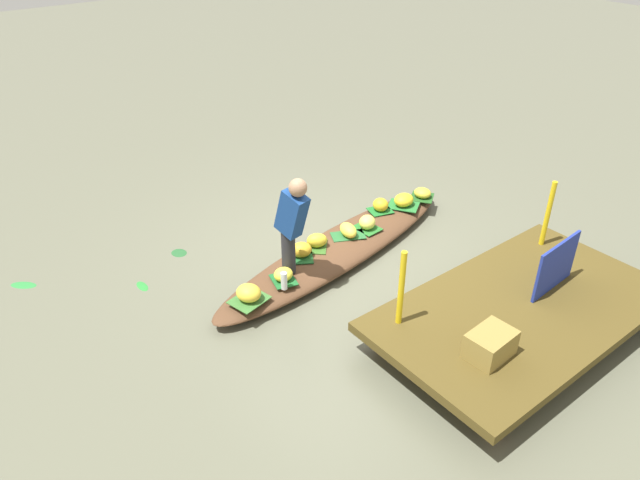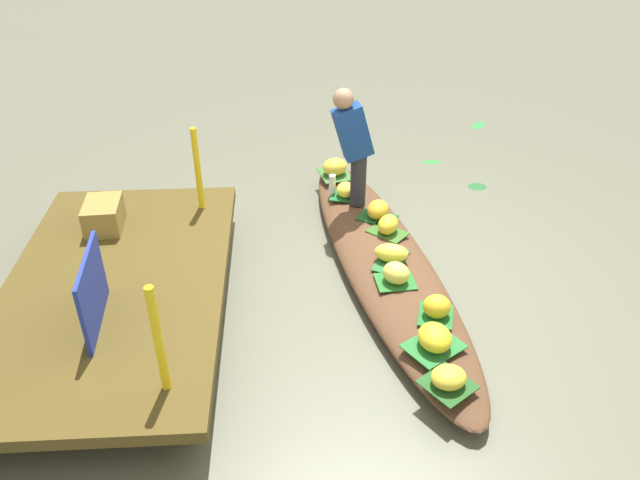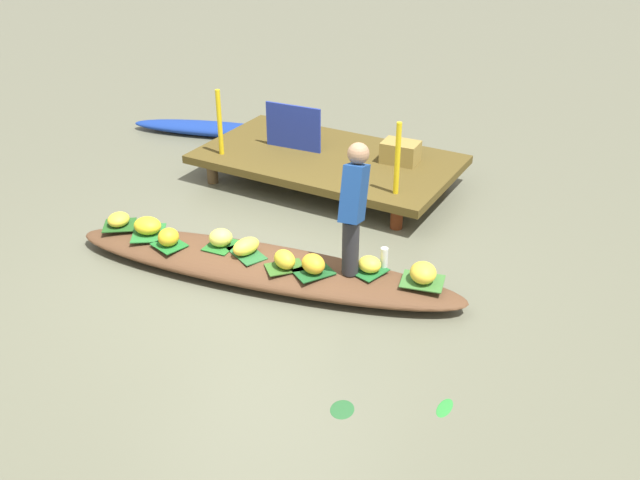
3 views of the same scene
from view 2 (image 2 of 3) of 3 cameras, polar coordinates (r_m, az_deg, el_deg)
The scene contains 30 objects.
canal_water at distance 5.98m, azimuth 5.74°, elevation -2.81°, with size 40.00×40.00×0.00m, color #5F604D.
dock_platform at distance 5.50m, azimuth -17.94°, elevation -4.11°, with size 3.20×1.80×0.36m.
vendor_boat at distance 5.91m, azimuth 5.80°, elevation -1.92°, with size 4.11×0.80×0.22m, color brown.
leaf_mat_0 at distance 5.47m, azimuth 6.80°, elevation -3.72°, with size 0.33×0.27×0.01m, color #246926.
banana_bunch_0 at distance 5.42m, azimuth 6.86°, elevation -2.96°, with size 0.24×0.21×0.18m, color #E5E357.
leaf_mat_1 at distance 6.35m, azimuth 5.20°, elevation 2.04°, with size 0.36×0.27×0.01m, color #1A5424.
banana_bunch_1 at distance 6.30m, azimuth 5.24°, elevation 2.74°, with size 0.25×0.21×0.18m, color gold.
leaf_mat_2 at distance 5.16m, azimuth 10.37°, elevation -6.68°, with size 0.31×0.27×0.01m, color #1D6928.
banana_bunch_2 at distance 5.10m, azimuth 10.47°, elevation -5.90°, with size 0.22×0.21×0.18m, color gold.
leaf_mat_3 at distance 7.15m, azimuth 1.33°, elevation 5.93°, with size 0.39×0.32×0.01m, color #396E2F.
banana_bunch_3 at distance 7.11m, azimuth 1.34°, elevation 6.60°, with size 0.28×0.25×0.19m, color yellow.
leaf_mat_4 at distance 5.72m, azimuth 6.40°, elevation -1.84°, with size 0.43×0.24×0.01m, color #26622F.
banana_bunch_4 at distance 5.68m, azimuth 6.45°, elevation -1.17°, with size 0.31×0.19×0.16m, color yellow.
leaf_mat_5 at distance 6.12m, azimuth 6.10°, elevation 0.70°, with size 0.36×0.24×0.01m, color #346222.
banana_bunch_5 at distance 6.07m, azimuth 6.14°, elevation 1.40°, with size 0.26×0.18×0.18m, color yellow.
leaf_mat_6 at distance 4.88m, azimuth 10.19°, elevation -9.39°, with size 0.41×0.32×0.01m, color #246E2E.
banana_bunch_6 at distance 4.82m, azimuth 10.29°, elevation -8.61°, with size 0.29×0.25×0.18m, color yellow.
leaf_mat_7 at distance 6.71m, azimuth 2.33°, elevation 3.97°, with size 0.31×0.26×0.01m, color #1C602A.
banana_bunch_7 at distance 6.67m, azimuth 2.35°, elevation 4.55°, with size 0.22×0.20×0.15m, color yellow.
leaf_mat_8 at distance 4.61m, azimuth 11.41°, elevation -12.62°, with size 0.31×0.33×0.01m, color #20511E.
banana_bunch_8 at distance 4.56m, azimuth 11.50°, elevation -12.01°, with size 0.22×0.25×0.14m, color gold.
vendor_person at distance 6.25m, azimuth 2.98°, elevation 8.86°, with size 0.25×0.44×1.25m.
water_bottle at distance 6.72m, azimuth 1.11°, elevation 5.04°, with size 0.07×0.07×0.21m, color white.
market_banner at distance 4.91m, azimuth -19.80°, elevation -4.39°, with size 0.76×0.03×0.58m, color #203299.
railing_post_west at distance 4.16m, azimuth -14.36°, elevation -8.70°, with size 0.06×0.06×0.83m, color yellow.
railing_post_east at distance 6.14m, azimuth -10.95°, elevation 6.29°, with size 0.06×0.06×0.83m, color yellow.
produce_crate at distance 6.17m, azimuth -18.90°, elevation 2.13°, with size 0.44×0.32×0.26m, color olive.
drifting_plant_0 at distance 9.28m, azimuth 14.02°, elevation 9.98°, with size 0.32×0.14×0.01m, color #2B8339.
drifting_plant_1 at distance 8.07m, azimuth 9.99°, elevation 6.95°, with size 0.23×0.11×0.01m, color #298332.
drifting_plant_2 at distance 7.60m, azimuth 13.98°, elevation 4.71°, with size 0.22×0.18×0.01m, color #245A2C.
Camera 2 is at (-4.78, 0.88, 3.47)m, focal length 35.56 mm.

